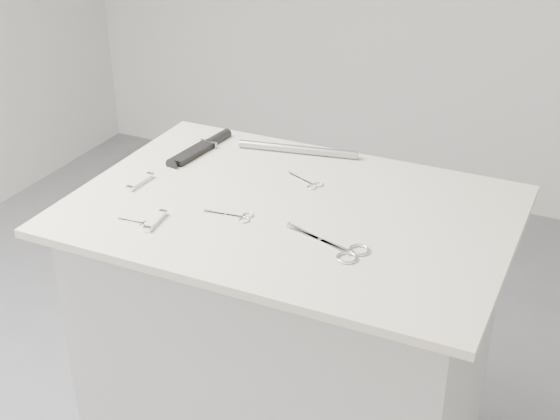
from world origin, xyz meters
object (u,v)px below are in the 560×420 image
at_px(large_shears, 341,249).
at_px(embroidery_scissors_b, 309,183).
at_px(plinth, 289,368).
at_px(sheathed_knife, 204,146).
at_px(pocket_knife_a, 155,221).
at_px(pocket_knife_b, 140,182).
at_px(tiny_scissors, 138,222).
at_px(metal_rail, 298,149).
at_px(embroidery_scissors_a, 237,216).

distance_m(large_shears, embroidery_scissors_b, 0.32).
height_order(plinth, sheathed_knife, sheathed_knife).
distance_m(sheathed_knife, pocket_knife_a, 0.41).
bearing_deg(large_shears, pocket_knife_a, -153.45).
xyz_separation_m(embroidery_scissors_b, pocket_knife_b, (-0.37, -0.17, 0.00)).
bearing_deg(sheathed_knife, embroidery_scissors_b, -95.68).
bearing_deg(tiny_scissors, metal_rail, 66.29).
bearing_deg(pocket_knife_a, embroidery_scissors_a, -62.94).
xyz_separation_m(sheathed_knife, pocket_knife_a, (0.10, -0.40, -0.00)).
height_order(embroidery_scissors_a, embroidery_scissors_b, same).
distance_m(embroidery_scissors_b, sheathed_knife, 0.34).
distance_m(embroidery_scissors_a, metal_rail, 0.38).
bearing_deg(plinth, embroidery_scissors_b, 94.22).
distance_m(plinth, large_shears, 0.52).
xyz_separation_m(tiny_scissors, metal_rail, (0.17, 0.49, 0.01)).
relative_size(plinth, metal_rail, 2.83).
relative_size(embroidery_scissors_a, tiny_scissors, 1.53).
distance_m(embroidery_scissors_a, embroidery_scissors_b, 0.24).
bearing_deg(embroidery_scissors_b, metal_rail, 147.02).
height_order(plinth, embroidery_scissors_b, embroidery_scissors_b).
relative_size(embroidery_scissors_a, embroidery_scissors_b, 1.05).
height_order(embroidery_scissors_a, tiny_scissors, same).
height_order(pocket_knife_a, pocket_knife_b, pocket_knife_b).
xyz_separation_m(pocket_knife_a, pocket_knife_b, (-0.14, 0.15, 0.00)).
xyz_separation_m(embroidery_scissors_b, pocket_knife_a, (-0.23, -0.32, 0.00)).
xyz_separation_m(plinth, pocket_knife_b, (-0.38, -0.04, 0.48)).
height_order(large_shears, pocket_knife_b, pocket_knife_b).
height_order(large_shears, embroidery_scissors_b, large_shears).
bearing_deg(tiny_scissors, pocket_knife_a, 19.76).
xyz_separation_m(plinth, metal_rail, (-0.11, 0.28, 0.48)).
height_order(large_shears, metal_rail, metal_rail).
height_order(large_shears, tiny_scissors, large_shears).
distance_m(tiny_scissors, pocket_knife_b, 0.20).
relative_size(large_shears, tiny_scissors, 2.69).
bearing_deg(pocket_knife_b, sheathed_knife, -5.55).
bearing_deg(sheathed_knife, pocket_knife_a, -158.69).
xyz_separation_m(large_shears, metal_rail, (-0.28, 0.41, 0.01)).
xyz_separation_m(sheathed_knife, pocket_knife_b, (-0.04, -0.25, -0.00)).
bearing_deg(plinth, sheathed_knife, 149.53).
xyz_separation_m(plinth, sheathed_knife, (-0.34, 0.20, 0.48)).
xyz_separation_m(pocket_knife_b, metal_rail, (0.27, 0.33, 0.00)).
bearing_deg(embroidery_scissors_a, embroidery_scissors_b, 63.78).
height_order(plinth, tiny_scissors, tiny_scissors).
height_order(large_shears, sheathed_knife, sheathed_knife).
relative_size(large_shears, metal_rail, 0.62).
height_order(plinth, pocket_knife_a, pocket_knife_a).
bearing_deg(large_shears, embroidery_scissors_a, -170.05).
bearing_deg(embroidery_scissors_a, tiny_scissors, -154.30).
xyz_separation_m(embroidery_scissors_a, pocket_knife_a, (-0.15, -0.10, 0.00)).
bearing_deg(sheathed_knife, pocket_knife_b, 178.23).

